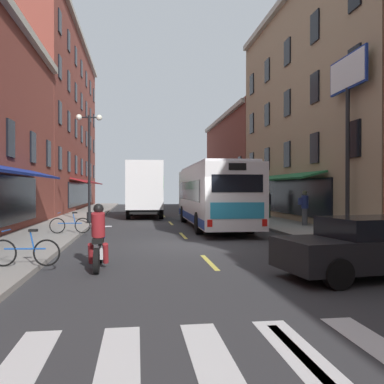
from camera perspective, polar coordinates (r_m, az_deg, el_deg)
ground_plane at (r=14.94m, az=0.05°, el=-7.58°), size 34.80×80.00×0.10m
lane_centre_dashes at (r=14.69m, az=0.18°, el=-7.51°), size 0.14×73.90×0.01m
crosswalk_near at (r=5.46m, az=15.36°, el=-21.42°), size 7.10×2.80×0.01m
sidewalk_left at (r=15.30m, az=-22.59°, el=-6.97°), size 3.00×80.00×0.14m
sidewalk_right at (r=16.76m, az=20.59°, el=-6.32°), size 3.00×80.00×0.14m
billboard_sign at (r=19.37m, az=20.84°, el=12.33°), size 0.40×3.01×7.68m
transit_bus at (r=21.59m, az=2.89°, el=-0.42°), size 2.73×11.19×3.26m
box_truck at (r=29.23m, az=-6.53°, el=0.35°), size 2.64×7.01×3.87m
sedan_near at (r=10.38m, az=23.72°, el=-6.96°), size 4.46×2.33×1.38m
sedan_mid at (r=37.94m, az=-6.59°, el=-1.54°), size 2.04×4.51×1.42m
motorcycle_rider at (r=10.78m, az=-12.87°, el=-6.64°), size 0.62×2.07×1.66m
bicycle_near at (r=18.26m, az=-16.59°, el=-4.40°), size 1.71×0.48×0.91m
bicycle_mid at (r=10.89m, az=-22.20°, el=-7.68°), size 1.71×0.48×0.91m
pedestrian_near at (r=22.12m, az=15.37°, el=-2.00°), size 0.51×0.36×1.81m
pedestrian_mid at (r=27.29m, az=10.56°, el=-1.57°), size 0.36×0.36×1.82m
pedestrian_far at (r=24.51m, az=9.22°, el=-2.00°), size 0.36×0.36×1.67m
street_lamp_twin at (r=23.51m, az=-14.10°, el=3.89°), size 1.42×0.32×6.03m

